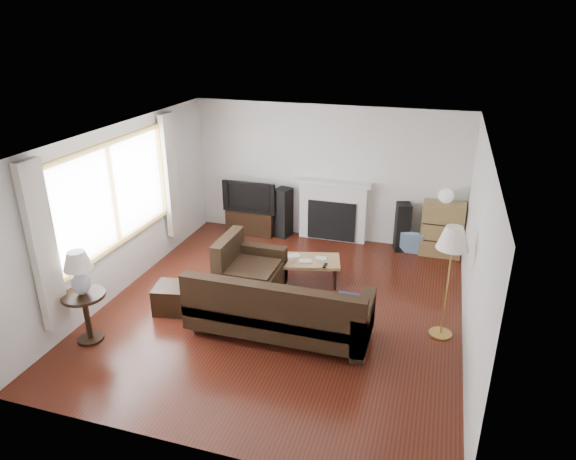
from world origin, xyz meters
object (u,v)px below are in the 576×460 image
(tv_stand, at_px, (252,221))
(coffee_table, at_px, (306,271))
(bookshelf, at_px, (442,229))
(side_table, at_px, (87,317))
(floor_lamp, at_px, (447,283))
(sectional_sofa, at_px, (280,306))

(tv_stand, distance_m, coffee_table, 2.26)
(bookshelf, bearing_deg, coffee_table, -139.63)
(side_table, bearing_deg, bookshelf, 43.28)
(bookshelf, height_order, side_table, bookshelf)
(floor_lamp, bearing_deg, sectional_sofa, -164.22)
(coffee_table, bearing_deg, bookshelf, 26.27)
(tv_stand, relative_size, coffee_table, 0.90)
(sectional_sofa, height_order, floor_lamp, floor_lamp)
(coffee_table, distance_m, side_table, 3.27)
(coffee_table, xyz_separation_m, side_table, (-2.29, -2.34, 0.14))
(coffee_table, relative_size, side_table, 1.51)
(tv_stand, xyz_separation_m, coffee_table, (1.55, -1.65, -0.03))
(sectional_sofa, bearing_deg, floor_lamp, 15.78)
(bookshelf, height_order, sectional_sofa, bookshelf)
(coffee_table, height_order, side_table, side_table)
(sectional_sofa, relative_size, side_table, 3.80)
(tv_stand, distance_m, sectional_sofa, 3.50)
(sectional_sofa, bearing_deg, side_table, -159.38)
(floor_lamp, height_order, side_table, floor_lamp)
(bookshelf, relative_size, coffee_table, 0.94)
(floor_lamp, xyz_separation_m, side_table, (-4.37, -1.45, -0.43))
(sectional_sofa, relative_size, coffee_table, 2.51)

